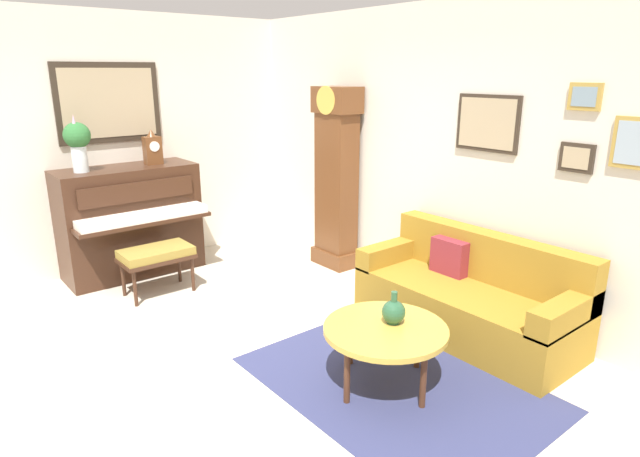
# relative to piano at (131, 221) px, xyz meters

# --- Properties ---
(ground_plane) EXTENTS (6.40, 6.00, 0.10)m
(ground_plane) POSITION_rel_piano_xyz_m (2.23, -0.23, -0.65)
(ground_plane) COLOR beige
(wall_left) EXTENTS (0.13, 4.90, 2.80)m
(wall_left) POSITION_rel_piano_xyz_m (-0.37, -0.23, 0.81)
(wall_left) COLOR silver
(wall_left) RESTS_ON ground_plane
(wall_back) EXTENTS (5.30, 0.13, 2.80)m
(wall_back) POSITION_rel_piano_xyz_m (2.25, 2.17, 0.80)
(wall_back) COLOR silver
(wall_back) RESTS_ON ground_plane
(area_rug) EXTENTS (2.10, 1.50, 0.01)m
(area_rug) POSITION_rel_piano_xyz_m (3.39, 0.63, -0.60)
(area_rug) COLOR navy
(area_rug) RESTS_ON ground_plane
(piano) EXTENTS (0.87, 1.44, 1.20)m
(piano) POSITION_rel_piano_xyz_m (0.00, 0.00, 0.00)
(piano) COLOR #3D2316
(piano) RESTS_ON ground_plane
(piano_bench) EXTENTS (0.42, 0.70, 0.48)m
(piano_bench) POSITION_rel_piano_xyz_m (0.73, -0.03, -0.20)
(piano_bench) COLOR #3D2316
(piano_bench) RESTS_ON ground_plane
(grandfather_clock) EXTENTS (0.52, 0.34, 2.03)m
(grandfather_clock) POSITION_rel_piano_xyz_m (1.21, 1.92, 0.36)
(grandfather_clock) COLOR brown
(grandfather_clock) RESTS_ON ground_plane
(couch) EXTENTS (1.90, 0.80, 0.84)m
(couch) POSITION_rel_piano_xyz_m (3.20, 1.72, -0.29)
(couch) COLOR olive
(couch) RESTS_ON ground_plane
(coffee_table) EXTENTS (0.88, 0.88, 0.46)m
(coffee_table) POSITION_rel_piano_xyz_m (3.33, 0.56, -0.18)
(coffee_table) COLOR gold
(coffee_table) RESTS_ON ground_plane
(mantel_clock) EXTENTS (0.13, 0.18, 0.38)m
(mantel_clock) POSITION_rel_piano_xyz_m (0.00, 0.32, 0.76)
(mantel_clock) COLOR brown
(mantel_clock) RESTS_ON piano
(flower_vase) EXTENTS (0.26, 0.26, 0.58)m
(flower_vase) POSITION_rel_piano_xyz_m (0.00, -0.45, 0.90)
(flower_vase) COLOR silver
(flower_vase) RESTS_ON piano
(green_jug) EXTENTS (0.17, 0.17, 0.24)m
(green_jug) POSITION_rel_piano_xyz_m (3.32, 0.65, -0.06)
(green_jug) COLOR #234C33
(green_jug) RESTS_ON coffee_table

